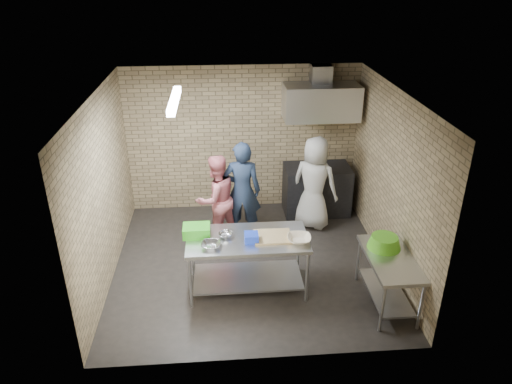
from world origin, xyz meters
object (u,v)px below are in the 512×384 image
green_basin (384,242)px  green_crate (197,231)px  side_counter (388,280)px  man_navy (242,191)px  prep_table (248,263)px  woman_white (314,183)px  blue_tub (251,238)px  bottle_red (322,103)px  woman_pink (216,199)px  stove (316,189)px

green_basin → green_crate: bearing=172.0°
side_counter → green_basin: bearing=94.6°
green_basin → man_navy: man_navy is taller
prep_table → green_basin: bearing=-7.4°
prep_table → woman_white: 2.18m
green_crate → man_navy: size_ratio=0.22×
prep_table → side_counter: size_ratio=1.41×
woman_white → blue_tub: bearing=87.7°
woman_white → bottle_red: bearing=-73.7°
side_counter → man_navy: size_ratio=0.70×
blue_tub → green_basin: size_ratio=0.41×
blue_tub → green_basin: (1.82, -0.14, -0.07)m
side_counter → woman_white: woman_white is taller
man_navy → bottle_red: bearing=-139.1°
bottle_red → woman_white: bearing=-105.3°
woman_pink → green_basin: bearing=112.1°
side_counter → green_crate: (-2.59, 0.61, 0.54)m
bottle_red → woman_pink: bearing=-149.9°
prep_table → woman_white: size_ratio=1.01×
stove → bottle_red: size_ratio=6.67×
blue_tub → green_crate: bearing=163.7°
prep_table → green_basin: size_ratio=3.67×
bottle_red → man_navy: bottle_red is taller
green_crate → woman_white: 2.55m
stove → bottle_red: (0.05, 0.24, 1.58)m
blue_tub → bottle_red: size_ratio=1.04×
blue_tub → man_navy: 1.56m
prep_table → bottle_red: bearing=59.3°
side_counter → green_crate: 2.71m
green_crate → bottle_red: size_ratio=2.08×
side_counter → green_basin: (-0.02, 0.25, 0.46)m
green_crate → woman_pink: (0.27, 1.27, -0.16)m
prep_table → woman_white: woman_white is taller
stove → green_crate: 3.06m
green_crate → blue_tub: bearing=-16.3°
prep_table → green_crate: (-0.70, 0.12, 0.50)m
green_crate → woman_white: woman_white is taller
prep_table → woman_white: (1.27, 1.72, 0.41)m
stove → woman_pink: 2.08m
green_basin → man_navy: (-1.86, 1.70, 0.03)m
prep_table → man_navy: size_ratio=0.98×
man_navy → woman_white: (1.27, 0.27, -0.03)m
blue_tub → woman_white: 2.20m
woman_pink → blue_tub: bearing=75.3°
man_navy → woman_white: size_ratio=1.04×
prep_table → green_crate: 0.87m
side_counter → blue_tub: 1.95m
green_crate → green_basin: 2.59m
green_basin → woman_pink: 2.81m
stove → green_crate: bearing=-135.0°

